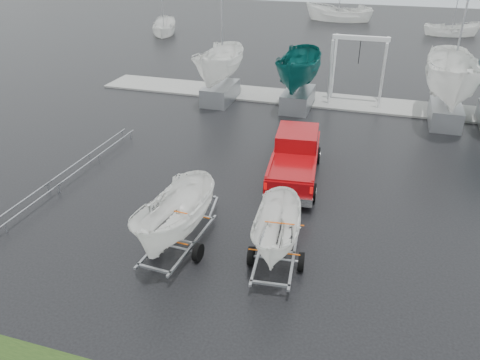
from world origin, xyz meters
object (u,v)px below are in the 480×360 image
at_px(trailer_parked, 174,181).
at_px(pickup_truck, 295,155).
at_px(trailer_hitched, 279,199).
at_px(boat_hoist, 358,61).

bearing_deg(trailer_parked, pickup_truck, 72.14).
distance_m(pickup_truck, trailer_hitched, 6.42).
xyz_separation_m(pickup_truck, trailer_parked, (-2.57, -6.60, 1.71)).
relative_size(trailer_hitched, boat_hoist, 1.05).
distance_m(pickup_truck, boat_hoist, 10.87).
bearing_deg(trailer_hitched, trailer_parked, -179.59).
bearing_deg(boat_hoist, trailer_hitched, -93.18).
xyz_separation_m(trailer_parked, boat_hoist, (4.18, 17.21, -0.01)).
bearing_deg(trailer_parked, boat_hoist, 79.78).
bearing_deg(trailer_hitched, pickup_truck, 90.00).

